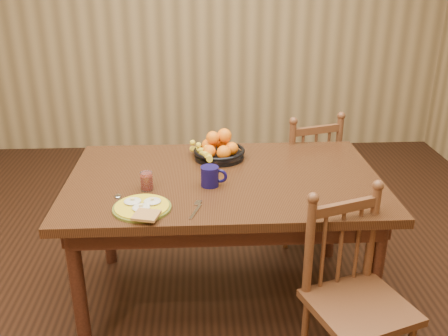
{
  "coord_description": "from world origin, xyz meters",
  "views": [
    {
      "loc": [
        -0.12,
        -2.35,
        1.79
      ],
      "look_at": [
        0.0,
        0.0,
        0.8
      ],
      "focal_mm": 40.0,
      "sensor_mm": 36.0,
      "label": 1
    }
  ],
  "objects_px": {
    "chair_near": "(355,298)",
    "breakfast_plate": "(142,207)",
    "chair_far": "(303,178)",
    "coffee_mug": "(211,176)",
    "fruit_bowl": "(218,150)",
    "dining_table": "(224,192)"
  },
  "relations": [
    {
      "from": "chair_near",
      "to": "breakfast_plate",
      "type": "distance_m",
      "value": 1.02
    },
    {
      "from": "chair_far",
      "to": "chair_near",
      "type": "distance_m",
      "value": 1.27
    },
    {
      "from": "chair_near",
      "to": "breakfast_plate",
      "type": "xyz_separation_m",
      "value": [
        -0.92,
        0.26,
        0.33
      ]
    },
    {
      "from": "coffee_mug",
      "to": "fruit_bowl",
      "type": "relative_size",
      "value": 0.41
    },
    {
      "from": "chair_near",
      "to": "coffee_mug",
      "type": "relative_size",
      "value": 6.59
    },
    {
      "from": "coffee_mug",
      "to": "fruit_bowl",
      "type": "bearing_deg",
      "value": 82.14
    },
    {
      "from": "breakfast_plate",
      "to": "coffee_mug",
      "type": "distance_m",
      "value": 0.4
    },
    {
      "from": "dining_table",
      "to": "chair_near",
      "type": "xyz_separation_m",
      "value": [
        0.54,
        -0.61,
        -0.24
      ]
    },
    {
      "from": "dining_table",
      "to": "fruit_bowl",
      "type": "xyz_separation_m",
      "value": [
        -0.02,
        0.26,
        0.14
      ]
    },
    {
      "from": "coffee_mug",
      "to": "fruit_bowl",
      "type": "distance_m",
      "value": 0.37
    },
    {
      "from": "chair_far",
      "to": "fruit_bowl",
      "type": "height_order",
      "value": "fruit_bowl"
    },
    {
      "from": "chair_near",
      "to": "dining_table",
      "type": "bearing_deg",
      "value": 112.27
    },
    {
      "from": "dining_table",
      "to": "fruit_bowl",
      "type": "bearing_deg",
      "value": 94.47
    },
    {
      "from": "chair_far",
      "to": "fruit_bowl",
      "type": "bearing_deg",
      "value": 17.7
    },
    {
      "from": "chair_near",
      "to": "breakfast_plate",
      "type": "relative_size",
      "value": 2.95
    },
    {
      "from": "dining_table",
      "to": "chair_near",
      "type": "distance_m",
      "value": 0.84
    },
    {
      "from": "breakfast_plate",
      "to": "chair_near",
      "type": "bearing_deg",
      "value": -15.89
    },
    {
      "from": "dining_table",
      "to": "chair_far",
      "type": "relative_size",
      "value": 1.8
    },
    {
      "from": "breakfast_plate",
      "to": "fruit_bowl",
      "type": "xyz_separation_m",
      "value": [
        0.36,
        0.61,
        0.04
      ]
    },
    {
      "from": "dining_table",
      "to": "chair_far",
      "type": "bearing_deg",
      "value": 49.74
    },
    {
      "from": "chair_far",
      "to": "fruit_bowl",
      "type": "xyz_separation_m",
      "value": [
        -0.58,
        -0.4,
        0.37
      ]
    },
    {
      "from": "chair_far",
      "to": "breakfast_plate",
      "type": "distance_m",
      "value": 1.42
    }
  ]
}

